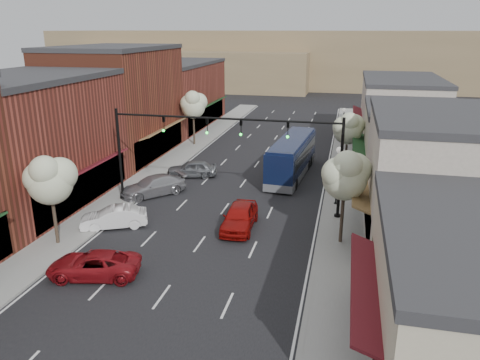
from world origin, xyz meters
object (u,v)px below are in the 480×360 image
Objects in this scene: signal_mast_right at (305,151)px; lamp_post_near at (338,166)px; lamp_post_far at (343,122)px; signal_mast_left at (149,143)px; tree_right_far at (348,128)px; parked_car_c at (153,186)px; coach_bus at (292,156)px; parked_car_a at (94,265)px; tree_left_near at (50,179)px; red_hatchback at (240,217)px; parked_car_b at (114,217)px; tree_right_near at (346,174)px; tree_left_far at (193,104)px; parked_car_d at (192,169)px.

signal_mast_right is 3.69m from lamp_post_near.
lamp_post_far is (2.18, 20.00, -1.62)m from signal_mast_right.
signal_mast_left is at bearing -123.86° from lamp_post_far.
signal_mast_left is 13.75m from lamp_post_near.
parked_car_c is at bearing -144.53° from tree_right_far.
coach_bus is (-4.11, -10.82, -1.25)m from lamp_post_far.
lamp_post_near is 0.40× the size of coach_bus.
coach_bus is at bearing -149.29° from tree_right_far.
lamp_post_far is 0.92× the size of parked_car_a.
signal_mast_right is 1.51× the size of tree_right_far.
tree_right_far is (13.97, 11.95, -0.63)m from signal_mast_left.
tree_left_near is 19.25m from lamp_post_near.
tree_right_far reaches higher than coach_bus.
coach_bus is 2.30× the size of red_hatchback.
parked_car_b is at bearing -130.90° from tree_right_far.
tree_right_near is at bearing -90.00° from tree_right_far.
lamp_post_far is 23.25m from parked_car_c.
parked_car_b is at bearing -173.45° from parked_car_a.
coach_bus is 21.62m from parked_car_a.
tree_right_far is 25.99m from tree_left_near.
parked_car_c is at bearing 154.25° from parked_car_b.
tree_left_far reaches higher than parked_car_c.
tree_right_far is 0.95× the size of tree_left_near.
signal_mast_left is at bearing 175.73° from parked_car_a.
parked_car_a is 17.76m from parked_car_d.
coach_bus is at bearing 91.39° from parked_car_d.
lamp_post_near is at bearing 56.91° from parked_car_d.
tree_left_far is 1.38× the size of lamp_post_near.
parked_car_d is at bearing 140.32° from tree_right_near.
tree_right_near is at bearing 13.55° from tree_left_near.
parked_car_b is (-8.03, -1.70, -0.12)m from red_hatchback.
tree_right_far reaches higher than lamp_post_near.
red_hatchback is 8.21m from parked_car_b.
tree_left_far reaches higher than tree_right_far.
parked_car_b is at bearing -157.69° from signal_mast_right.
lamp_post_far is at bearing 91.30° from tree_right_near.
tree_left_far reaches higher than parked_car_b.
lamp_post_near is 13.50m from parked_car_d.
red_hatchback is (-6.52, -15.09, -3.17)m from tree_right_far.
tree_right_near is 1.23× the size of red_hatchback.
parked_car_a is at bearing -82.01° from tree_left_far.
parked_car_c is (-14.00, -18.42, -2.25)m from lamp_post_far.
parked_car_a is (-12.55, -6.87, -3.78)m from tree_right_near.
coach_bus is at bearing 55.28° from tree_left_near.
signal_mast_right reaches higher than lamp_post_far.
signal_mast_left is 1.38× the size of tree_right_near.
tree_left_far reaches higher than tree_right_near.
parked_car_b is at bearing -21.02° from parked_car_d.
signal_mast_left is at bearing -26.95° from parked_car_c.
coach_bus is (-4.66, 13.23, -2.70)m from tree_right_near.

